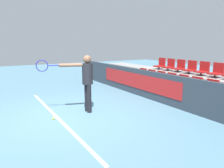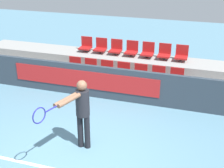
# 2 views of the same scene
# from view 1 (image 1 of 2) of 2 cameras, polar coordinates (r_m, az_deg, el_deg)

# --- Properties ---
(ground_plane) EXTENTS (30.00, 30.00, 0.00)m
(ground_plane) POSITION_cam_1_polar(r_m,az_deg,el_deg) (6.31, -11.84, -7.94)
(ground_plane) COLOR slate
(court_baseline) EXTENTS (5.72, 0.08, 0.01)m
(court_baseline) POSITION_cam_1_polar(r_m,az_deg,el_deg) (6.23, -14.30, -8.25)
(court_baseline) COLOR white
(court_baseline) RESTS_ON ground
(barrier_wall) EXTENTS (11.19, 0.14, 1.00)m
(barrier_wall) POSITION_cam_1_polar(r_m,az_deg,el_deg) (7.77, 10.81, -0.51)
(barrier_wall) COLOR #2D3842
(barrier_wall) RESTS_ON ground
(bleacher_tier_front) EXTENTS (10.79, 1.06, 0.41)m
(bleacher_tier_front) POSITION_cam_1_polar(r_m,az_deg,el_deg) (8.22, 14.09, -2.16)
(bleacher_tier_front) COLOR gray
(bleacher_tier_front) RESTS_ON ground
(bleacher_tier_middle) EXTENTS (10.79, 1.06, 0.82)m
(bleacher_tier_middle) POSITION_cam_1_polar(r_m,az_deg,el_deg) (8.95, 19.01, -0.06)
(bleacher_tier_middle) COLOR gray
(bleacher_tier_middle) RESTS_ON ground
(stadium_chair_0) EXTENTS (0.40, 0.38, 0.51)m
(stadium_chair_0) POSITION_cam_1_polar(r_m,az_deg,el_deg) (9.46, 7.67, 2.30)
(stadium_chair_0) COLOR #333333
(stadium_chair_0) RESTS_ON bleacher_tier_front
(stadium_chair_1) EXTENTS (0.40, 0.38, 0.51)m
(stadium_chair_1) POSITION_cam_1_polar(r_m,az_deg,el_deg) (9.03, 9.84, 1.83)
(stadium_chair_1) COLOR #333333
(stadium_chair_1) RESTS_ON bleacher_tier_front
(stadium_chair_2) EXTENTS (0.40, 0.38, 0.51)m
(stadium_chair_2) POSITION_cam_1_polar(r_m,az_deg,el_deg) (8.62, 12.22, 1.33)
(stadium_chair_2) COLOR #333333
(stadium_chair_2) RESTS_ON bleacher_tier_front
(stadium_chair_3) EXTENTS (0.40, 0.38, 0.51)m
(stadium_chair_3) POSITION_cam_1_polar(r_m,az_deg,el_deg) (8.23, 14.83, 0.76)
(stadium_chair_3) COLOR #333333
(stadium_chair_3) RESTS_ON bleacher_tier_front
(stadium_chair_4) EXTENTS (0.40, 0.38, 0.51)m
(stadium_chair_4) POSITION_cam_1_polar(r_m,az_deg,el_deg) (7.85, 17.69, 0.15)
(stadium_chair_4) COLOR #333333
(stadium_chair_4) RESTS_ON bleacher_tier_front
(stadium_chair_5) EXTENTS (0.40, 0.38, 0.51)m
(stadium_chair_5) POSITION_cam_1_polar(r_m,az_deg,el_deg) (7.50, 20.83, -0.53)
(stadium_chair_5) COLOR #333333
(stadium_chair_5) RESTS_ON bleacher_tier_front
(stadium_chair_6) EXTENTS (0.40, 0.38, 0.51)m
(stadium_chair_6) POSITION_cam_1_polar(r_m,az_deg,el_deg) (7.18, 24.27, -1.27)
(stadium_chair_6) COLOR #333333
(stadium_chair_6) RESTS_ON bleacher_tier_front
(stadium_chair_7) EXTENTS (0.40, 0.38, 0.51)m
(stadium_chair_7) POSITION_cam_1_polar(r_m,az_deg,el_deg) (10.09, 12.50, 5.01)
(stadium_chair_7) COLOR #333333
(stadium_chair_7) RESTS_ON bleacher_tier_middle
(stadium_chair_8) EXTENTS (0.40, 0.38, 0.51)m
(stadium_chair_8) POSITION_cam_1_polar(r_m,az_deg,el_deg) (9.69, 14.73, 4.68)
(stadium_chair_8) COLOR #333333
(stadium_chair_8) RESTS_ON bleacher_tier_middle
(stadium_chair_9) EXTENTS (0.40, 0.38, 0.51)m
(stadium_chair_9) POSITION_cam_1_polar(r_m,az_deg,el_deg) (9.31, 17.15, 4.32)
(stadium_chair_9) COLOR #333333
(stadium_chair_9) RESTS_ON bleacher_tier_middle
(stadium_chair_10) EXTENTS (0.40, 0.38, 0.51)m
(stadium_chair_10) POSITION_cam_1_polar(r_m,az_deg,el_deg) (8.95, 19.76, 3.92)
(stadium_chair_10) COLOR #333333
(stadium_chair_10) RESTS_ON bleacher_tier_middle
(stadium_chair_11) EXTENTS (0.40, 0.38, 0.51)m
(stadium_chair_11) POSITION_cam_1_polar(r_m,az_deg,el_deg) (8.61, 22.59, 3.48)
(stadium_chair_11) COLOR #333333
(stadium_chair_11) RESTS_ON bleacher_tier_middle
(stadium_chair_12) EXTENTS (0.40, 0.38, 0.51)m
(stadium_chair_12) POSITION_cam_1_polar(r_m,az_deg,el_deg) (8.29, 25.64, 2.99)
(stadium_chair_12) COLOR #333333
(stadium_chair_12) RESTS_ON bleacher_tier_middle
(tennis_player) EXTENTS (0.56, 1.48, 1.65)m
(tennis_player) POSITION_cam_1_polar(r_m,az_deg,el_deg) (6.27, -7.09, 1.65)
(tennis_player) COLOR black
(tennis_player) RESTS_ON ground
(tennis_ball) EXTENTS (0.07, 0.07, 0.07)m
(tennis_ball) POSITION_cam_1_polar(r_m,az_deg,el_deg) (6.03, -15.04, -8.66)
(tennis_ball) COLOR #CCDB33
(tennis_ball) RESTS_ON ground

